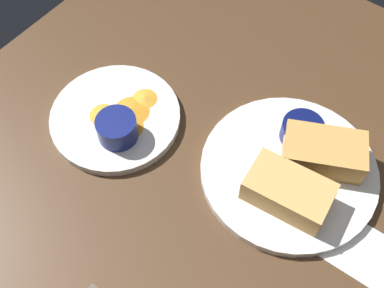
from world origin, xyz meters
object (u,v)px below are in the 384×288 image
object	(u,v)px
sandwich_half_far	(324,152)
plate_chips_companion	(115,117)
spoon_by_dark_ramekin	(302,164)
ramekin_light_gravy	(117,128)
plate_sandwich_main	(289,171)
ramekin_dark_sauce	(302,131)
sandwich_half_near	(288,191)
spoon_by_gravy_ramekin	(122,135)

from	to	relation	value
sandwich_half_far	plate_chips_companion	xyz separation A→B (cm)	(33.55, 13.66, -3.20)
spoon_by_dark_ramekin	ramekin_light_gravy	world-z (taller)	ramekin_light_gravy
ramekin_light_gravy	sandwich_half_far	bearing A→B (deg)	-151.18
spoon_by_dark_ramekin	plate_sandwich_main	bearing A→B (deg)	52.55
ramekin_light_gravy	spoon_by_dark_ramekin	bearing A→B (deg)	-154.02
plate_sandwich_main	spoon_by_dark_ramekin	distance (cm)	2.40
plate_sandwich_main	ramekin_dark_sauce	bearing A→B (deg)	-74.81
plate_sandwich_main	sandwich_half_near	size ratio (longest dim) A/B	2.11
sandwich_half_near	ramekin_dark_sauce	bearing A→B (deg)	-70.69
plate_sandwich_main	spoon_by_dark_ramekin	xyz separation A→B (cm)	(-1.27, -1.66, 1.16)
ramekin_dark_sauce	plate_chips_companion	distance (cm)	32.61
plate_chips_companion	ramekin_dark_sauce	bearing A→B (deg)	-151.49
spoon_by_dark_ramekin	sandwich_half_far	bearing A→B (deg)	-124.82
ramekin_light_gravy	plate_chips_companion	bearing A→B (deg)	-39.81
plate_sandwich_main	spoon_by_gravy_ramekin	bearing A→B (deg)	24.34
sandwich_half_far	sandwich_half_near	bearing A→B (deg)	84.19
sandwich_half_far	spoon_by_dark_ramekin	distance (cm)	4.04
sandwich_half_far	ramekin_dark_sauce	xyz separation A→B (cm)	(5.00, -1.85, -0.47)
ramekin_dark_sauce	plate_sandwich_main	bearing A→B (deg)	105.19
sandwich_half_far	ramekin_dark_sauce	distance (cm)	5.35
sandwich_half_far	spoon_by_gravy_ramekin	distance (cm)	33.77
plate_chips_companion	spoon_by_dark_ramekin	bearing A→B (deg)	-161.11
sandwich_half_far	plate_chips_companion	bearing A→B (deg)	22.16
plate_sandwich_main	spoon_by_dark_ramekin	size ratio (longest dim) A/B	3.22
spoon_by_dark_ramekin	spoon_by_gravy_ramekin	xyz separation A→B (cm)	(27.47, 13.51, 0.00)
sandwich_half_near	spoon_by_dark_ramekin	bearing A→B (deg)	-81.46
plate_sandwich_main	sandwich_half_near	bearing A→B (deg)	114.19
sandwich_half_near	sandwich_half_far	xyz separation A→B (cm)	(-0.98, -9.61, 0.00)
sandwich_half_far	spoon_by_dark_ramekin	bearing A→B (deg)	55.18
ramekin_light_gravy	spoon_by_gravy_ramekin	size ratio (longest dim) A/B	0.76
ramekin_dark_sauce	spoon_by_dark_ramekin	world-z (taller)	ramekin_dark_sauce
plate_chips_companion	ramekin_light_gravy	world-z (taller)	ramekin_light_gravy
plate_sandwich_main	plate_chips_companion	bearing A→B (deg)	16.79
ramekin_dark_sauce	spoon_by_gravy_ramekin	xyz separation A→B (cm)	(24.47, 18.23, -1.56)
sandwich_half_near	ramekin_light_gravy	distance (cm)	29.92
plate_chips_companion	ramekin_light_gravy	size ratio (longest dim) A/B	3.36
plate_chips_companion	plate_sandwich_main	bearing A→B (deg)	-163.21
plate_sandwich_main	sandwich_half_far	world-z (taller)	sandwich_half_far
spoon_by_dark_ramekin	ramekin_light_gravy	xyz separation A→B (cm)	(28.09, 13.69, 1.94)
sandwich_half_far	plate_chips_companion	size ratio (longest dim) A/B	0.65
plate_sandwich_main	ramekin_light_gravy	bearing A→B (deg)	24.15
plate_sandwich_main	sandwich_half_near	xyz separation A→B (cm)	(-2.29, 5.09, 3.20)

